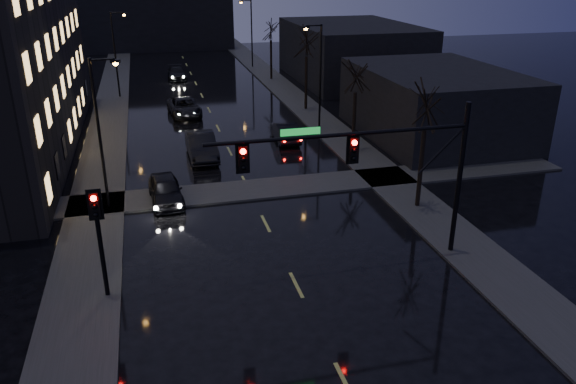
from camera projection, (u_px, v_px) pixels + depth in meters
sidewalk_left at (108, 125)px, 45.36m from camera, size 3.00×140.00×0.12m
sidewalk_right at (310, 112)px, 49.22m from camera, size 3.00×140.00×0.12m
sidewalk_cross at (249, 190)px, 32.52m from camera, size 40.00×3.00×0.12m
commercial_right_near at (434, 103)px, 41.83m from camera, size 10.00×14.00×5.00m
commercial_right_far at (351, 52)px, 61.66m from camera, size 12.00×18.00×6.00m
far_block at (155, 20)px, 83.58m from camera, size 22.00×10.00×8.00m
signal_mast at (381, 158)px, 23.05m from camera, size 11.11×0.41×7.00m
signal_pole_left at (98, 229)px, 21.18m from camera, size 0.35×0.41×4.53m
tree_near at (428, 94)px, 28.04m from camera, size 3.52×3.52×8.08m
tree_mid_a at (356, 67)px, 37.14m from camera, size 3.30×3.30×7.58m
tree_mid_b at (307, 33)px, 47.58m from camera, size 3.74×3.74×8.59m
tree_far at (271, 23)px, 60.32m from camera, size 3.43×3.43×7.88m
streetlight_l_near at (102, 122)px, 28.54m from camera, size 1.53×0.28×8.00m
streetlight_l_far at (117, 47)px, 52.71m from camera, size 1.53×0.28×8.00m
streetlight_r_mid at (318, 68)px, 42.73m from camera, size 1.53×0.28×8.00m
streetlight_r_far at (250, 28)px, 67.79m from camera, size 1.53×0.28×8.00m
oncoming_car_a at (166, 190)px, 30.76m from camera, size 1.95×4.34×1.45m
oncoming_car_b at (202, 146)px, 37.65m from camera, size 1.86×5.12×1.68m
oncoming_car_c at (184, 107)px, 47.99m from camera, size 2.84×5.42×1.46m
oncoming_car_d at (177, 73)px, 62.61m from camera, size 2.00×4.72×1.36m
lead_car at (285, 131)px, 41.24m from camera, size 1.71×4.49×1.46m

